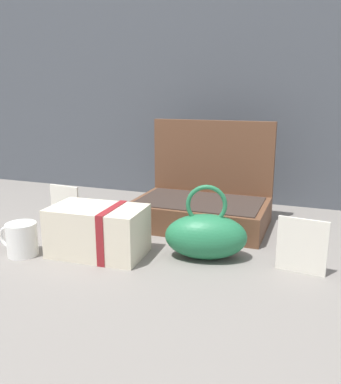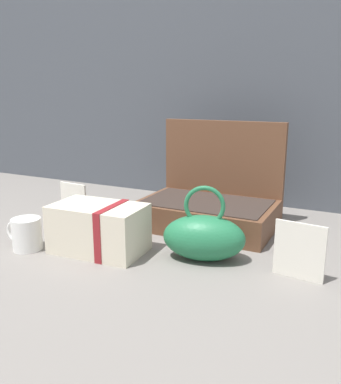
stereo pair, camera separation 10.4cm
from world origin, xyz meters
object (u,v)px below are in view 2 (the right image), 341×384
Objects in this scene: teal_pouch_handbag at (204,237)px; info_card_left at (299,251)px; poster_card_right at (74,205)px; coffee_mug at (26,234)px; open_suitcase at (211,202)px; cream_toiletry_bag at (100,228)px.

teal_pouch_handbag reaches higher than info_card_left.
poster_card_right is (-0.70, 0.07, 0.00)m from info_card_left.
info_card_left is at bearing 12.02° from coffee_mug.
open_suitcase reaches higher than coffee_mug.
open_suitcase is at bearing 146.58° from info_card_left.
info_card_left reaches higher than coffee_mug.
teal_pouch_handbag is at bearing -173.52° from info_card_left.
open_suitcase is 0.43m from poster_card_right.
teal_pouch_handbag is at bearing 15.10° from cream_toiletry_bag.
cream_toiletry_bag is at bearing -164.90° from teal_pouch_handbag.
info_card_left is at bearing -40.56° from open_suitcase.
teal_pouch_handbag is at bearing 18.14° from coffee_mug.
open_suitcase reaches higher than poster_card_right.
cream_toiletry_bag reaches higher than coffee_mug.
info_card_left reaches higher than cream_toiletry_bag.
poster_card_right is at bearing 145.72° from cream_toiletry_bag.
open_suitcase reaches higher than info_card_left.
open_suitcase is 0.56m from coffee_mug.
info_card_left is at bearing -0.66° from teal_pouch_handbag.
teal_pouch_handbag is at bearing -72.34° from open_suitcase.
open_suitcase is at bearing 48.61° from coffee_mug.
poster_card_right is at bearing 93.34° from coffee_mug.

